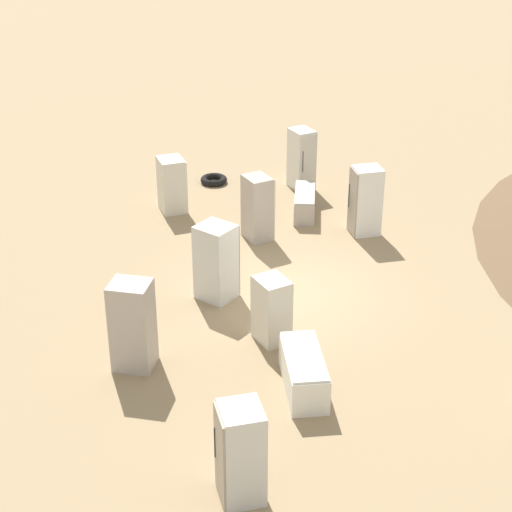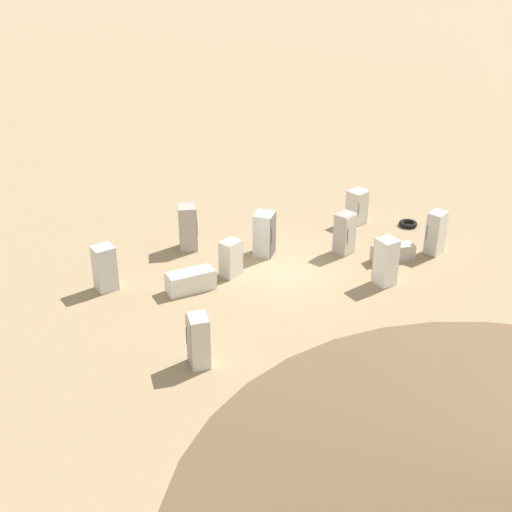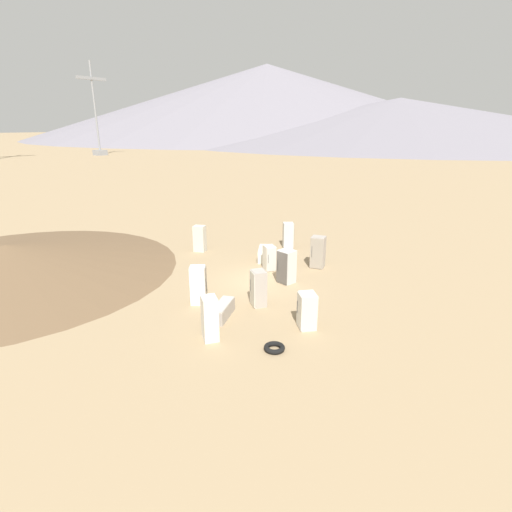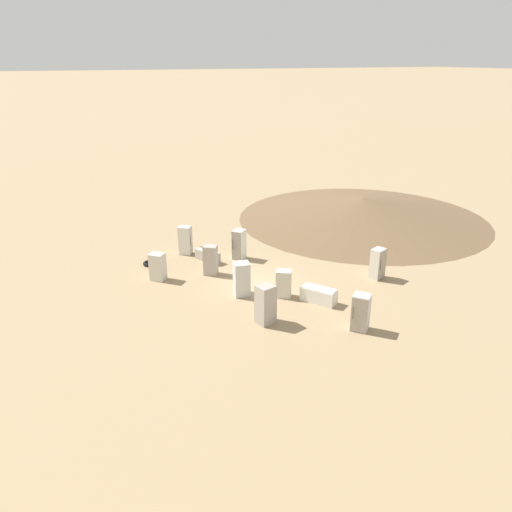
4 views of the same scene
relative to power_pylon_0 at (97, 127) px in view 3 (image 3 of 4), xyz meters
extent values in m
plane|color=#9E8460|center=(-51.30, -92.45, -7.59)|extent=(1000.00, 1000.00, 0.00)
cone|color=gray|center=(143.84, -37.22, 2.91)|extent=(227.04, 227.04, 21.00)
cone|color=gray|center=(168.20, 60.01, 15.65)|extent=(299.99, 299.99, 46.48)
cone|color=brown|center=(-58.45, -79.98, -6.79)|extent=(18.87, 18.87, 1.62)
cube|color=gray|center=(0.00, 0.00, -6.86)|extent=(2.93, 2.93, 1.47)
cylinder|color=gray|center=(0.00, 0.00, 5.35)|extent=(0.49, 0.49, 22.96)
cube|color=gray|center=(0.00, 0.00, 12.43)|extent=(8.55, 0.73, 0.73)
cube|color=white|center=(-55.09, -91.78, -6.67)|extent=(0.95, 0.96, 1.84)
cube|color=gray|center=(-54.86, -92.07, -6.67)|extent=(0.52, 0.42, 1.77)
cylinder|color=#2D2D2D|center=(-55.02, -92.23, -6.58)|extent=(0.02, 0.02, 0.64)
cube|color=beige|center=(-49.25, -91.84, -6.87)|extent=(0.90, 0.93, 1.45)
cube|color=#BCB7AD|center=(-49.47, -92.15, -6.87)|extent=(0.49, 0.36, 1.39)
cylinder|color=#2D2D2D|center=(-49.66, -92.06, -6.80)|extent=(0.02, 0.02, 0.51)
cube|color=beige|center=(-49.03, -86.04, -6.72)|extent=(0.82, 0.91, 1.75)
cube|color=gray|center=(-48.74, -85.93, -6.72)|extent=(0.30, 0.69, 1.68)
cylinder|color=#2D2D2D|center=(-48.62, -86.16, -6.63)|extent=(0.02, 0.02, 0.61)
cube|color=#A89E93|center=(-53.58, -94.22, -6.73)|extent=(0.91, 0.94, 1.72)
cube|color=beige|center=(-53.84, -94.03, -6.73)|extent=(0.45, 0.60, 1.65)
cylinder|color=#2D2D2D|center=(-53.71, -93.81, -6.65)|extent=(0.02, 0.02, 0.60)
cube|color=silver|center=(-57.26, -94.52, -6.69)|extent=(0.89, 0.93, 1.80)
cube|color=#BCB7AD|center=(-57.04, -94.21, -6.69)|extent=(0.47, 0.35, 1.73)
cylinder|color=#2D2D2D|center=(-56.85, -94.30, -6.60)|extent=(0.02, 0.02, 0.63)
cube|color=silver|center=(-50.36, -93.73, -6.69)|extent=(0.86, 0.92, 1.80)
cube|color=#56514C|center=(-50.73, -93.66, -6.69)|extent=(0.19, 0.75, 1.73)
cylinder|color=#2D2D2D|center=(-50.71, -93.38, -6.60)|extent=(0.02, 0.02, 0.63)
cube|color=silver|center=(-44.80, -90.35, -6.72)|extent=(1.00, 0.99, 1.74)
cube|color=gray|center=(-44.57, -90.62, -6.72)|extent=(0.58, 0.48, 1.67)
cylinder|color=#2D2D2D|center=(-44.76, -90.81, -6.64)|extent=(0.02, 0.02, 0.61)
cube|color=#A89E93|center=(-47.21, -93.93, -6.65)|extent=(0.85, 0.93, 1.89)
cube|color=gray|center=(-47.56, -94.02, -6.65)|extent=(0.22, 0.74, 1.81)
cylinder|color=#2D2D2D|center=(-47.66, -93.76, -6.55)|extent=(0.02, 0.02, 0.66)
cube|color=#A89E93|center=(-55.53, -93.68, -7.28)|extent=(1.81, 1.15, 0.62)
cube|color=#BCB7AD|center=(-55.53, -93.68, -6.95)|extent=(1.74, 1.10, 0.04)
cube|color=beige|center=(-54.16, -97.13, -6.82)|extent=(1.00, 1.00, 1.54)
cube|color=silver|center=(-54.40, -96.89, -6.82)|extent=(0.55, 0.56, 1.48)
cylinder|color=#2D2D2D|center=(-54.23, -96.67, -6.75)|extent=(0.02, 0.02, 0.54)
cube|color=silver|center=(-47.93, -90.57, -7.23)|extent=(1.91, 1.56, 0.73)
cube|color=silver|center=(-47.93, -90.57, -6.84)|extent=(1.83, 1.50, 0.04)
torus|color=black|center=(-56.45, -97.03, -7.50)|extent=(0.81, 0.81, 0.19)
camera|label=1|loc=(-35.29, -85.59, 2.28)|focal=60.00mm
camera|label=2|loc=(-52.58, -68.08, 5.77)|focal=50.00mm
camera|label=3|loc=(-67.50, -104.28, 0.48)|focal=28.00mm
camera|label=4|loc=(-28.92, -103.23, 3.95)|focal=35.00mm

